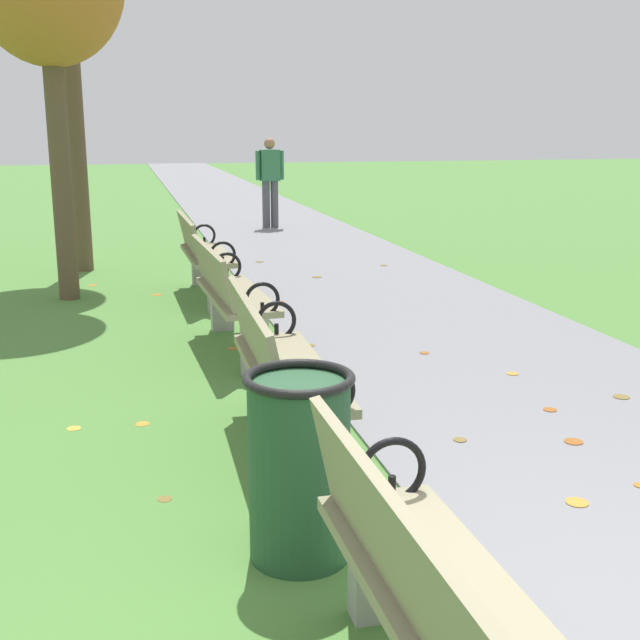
{
  "coord_description": "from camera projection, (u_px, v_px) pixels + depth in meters",
  "views": [
    {
      "loc": [
        -1.33,
        -2.03,
        1.85
      ],
      "look_at": [
        -0.05,
        3.26,
        0.55
      ],
      "focal_mm": 45.66,
      "sensor_mm": 36.0,
      "label": 1
    }
  ],
  "objects": [
    {
      "name": "paved_walkway",
      "position": [
        237.0,
        203.0,
        19.99
      ],
      "size": [
        2.84,
        44.0,
        0.02
      ],
      "primitive_type": "cube",
      "color": "slate",
      "rests_on": "ground"
    },
    {
      "name": "park_bench_1",
      "position": [
        442.0,
        615.0,
        2.33
      ],
      "size": [
        0.49,
        1.61,
        0.9
      ],
      "color": "gray",
      "rests_on": "ground"
    },
    {
      "name": "park_bench_2",
      "position": [
        279.0,
        370.0,
        4.68
      ],
      "size": [
        0.5,
        1.61,
        0.9
      ],
      "color": "gray",
      "rests_on": "ground"
    },
    {
      "name": "park_bench_3",
      "position": [
        230.0,
        295.0,
        6.75
      ],
      "size": [
        0.54,
        1.62,
        0.9
      ],
      "color": "gray",
      "rests_on": "ground"
    },
    {
      "name": "park_bench_4",
      "position": [
        203.0,
        254.0,
        8.88
      ],
      "size": [
        0.5,
        1.61,
        0.9
      ],
      "color": "gray",
      "rests_on": "ground"
    },
    {
      "name": "pedestrian_walking",
      "position": [
        270.0,
        178.0,
        14.85
      ],
      "size": [
        0.53,
        0.25,
        1.62
      ],
      "color": "#4C4C56",
      "rests_on": "paved_walkway"
    },
    {
      "name": "trash_bin",
      "position": [
        299.0,
        466.0,
        3.5
      ],
      "size": [
        0.48,
        0.48,
        0.84
      ],
      "color": "#234C2D",
      "rests_on": "ground"
    },
    {
      "name": "scattered_leaves",
      "position": [
        322.0,
        352.0,
        6.78
      ],
      "size": [
        4.02,
        10.57,
        0.02
      ],
      "color": "#BC842D",
      "rests_on": "ground"
    }
  ]
}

